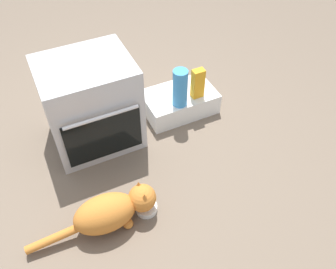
% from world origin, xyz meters
% --- Properties ---
extents(ground, '(8.00, 8.00, 0.00)m').
position_xyz_m(ground, '(0.00, 0.00, 0.00)').
color(ground, '#6B5B4C').
extents(oven, '(0.61, 0.55, 0.66)m').
position_xyz_m(oven, '(-0.03, 0.39, 0.33)').
color(oven, '#B7BABF').
rests_on(oven, ground).
extents(pantry_cabinet, '(0.56, 0.35, 0.17)m').
position_xyz_m(pantry_cabinet, '(0.66, 0.40, 0.09)').
color(pantry_cabinet, white).
rests_on(pantry_cabinet, ground).
extents(food_bowl, '(0.14, 0.14, 0.08)m').
position_xyz_m(food_bowl, '(0.05, -0.35, 0.03)').
color(food_bowl, white).
rests_on(food_bowl, ground).
extents(cat, '(0.80, 0.24, 0.25)m').
position_xyz_m(cat, '(-0.16, -0.35, 0.13)').
color(cat, '#C6752D').
rests_on(cat, ground).
extents(juice_carton, '(0.09, 0.06, 0.24)m').
position_xyz_m(juice_carton, '(0.77, 0.31, 0.29)').
color(juice_carton, orange).
rests_on(juice_carton, pantry_cabinet).
extents(water_bottle, '(0.11, 0.11, 0.30)m').
position_xyz_m(water_bottle, '(0.61, 0.29, 0.32)').
color(water_bottle, '#388CD1').
rests_on(water_bottle, pantry_cabinet).
extents(sauce_jar, '(0.08, 0.08, 0.14)m').
position_xyz_m(sauce_jar, '(0.81, 0.42, 0.24)').
color(sauce_jar, '#D16023').
rests_on(sauce_jar, pantry_cabinet).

